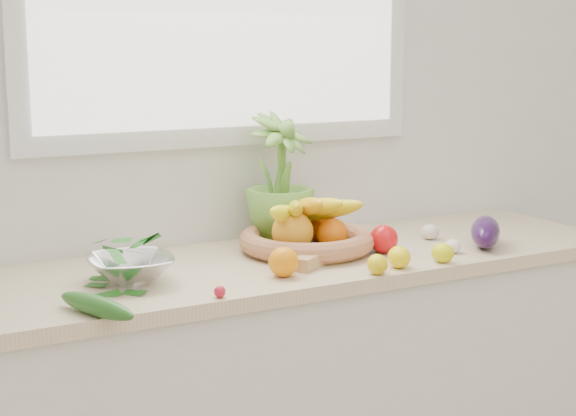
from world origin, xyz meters
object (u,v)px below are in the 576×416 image
fruit_basket (306,233)px  eggplant (485,232)px  apple (384,239)px  cucumber (96,306)px  potted_herb (280,177)px  colander_with_spinach (131,261)px

fruit_basket → eggplant: bearing=-21.7°
apple → fruit_basket: size_ratio=0.18×
cucumber → potted_herb: bearing=31.6°
apple → colander_with_spinach: bearing=177.2°
cucumber → potted_herb: potted_herb is taller
fruit_basket → apple: bearing=-33.4°
eggplant → potted_herb: 0.65m
colander_with_spinach → potted_herb: bearing=20.6°
apple → potted_herb: (-0.22, 0.24, 0.17)m
apple → eggplant: 0.33m
potted_herb → cucumber: bearing=-148.4°
eggplant → fruit_basket: bearing=158.3°
cucumber → fruit_basket: fruit_basket is taller
apple → potted_herb: potted_herb is taller
cucumber → colander_with_spinach: (0.16, 0.23, 0.04)m
potted_herb → fruit_basket: 0.20m
potted_herb → colander_with_spinach: size_ratio=1.51×
eggplant → cucumber: (-1.24, -0.11, -0.02)m
apple → fruit_basket: 0.23m
cucumber → fruit_basket: size_ratio=0.55×
cucumber → colander_with_spinach: colander_with_spinach is taller
cucumber → fruit_basket: 0.80m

